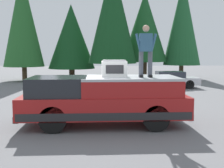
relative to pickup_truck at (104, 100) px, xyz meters
The scene contains 10 objects.
ground_plane 1.03m from the pickup_truck, 39.33° to the left, with size 90.00×90.00×0.00m, color slate.
pickup_truck is the anchor object (origin of this frame).
compressor_unit 1.12m from the pickup_truck, 67.11° to the right, with size 0.65×0.84×0.56m.
person_on_truck_bed 2.17m from the pickup_truck, 100.32° to the right, with size 0.29×0.72×1.69m.
parked_car_silver 11.15m from the pickup_truck, 25.94° to the right, with size 1.64×4.10×1.16m.
conifer_far_left 19.20m from the pickup_truck, 25.02° to the right, with size 3.46×3.46×9.52m.
conifer_left 18.06m from the pickup_truck, 14.25° to the right, with size 4.27×4.27×8.16m.
conifer_center_left 16.15m from the pickup_truck, ahead, with size 4.24×4.24×10.27m.
conifer_center_right 17.91m from the pickup_truck, ahead, with size 4.41×4.41×7.02m.
conifer_right 17.76m from the pickup_truck, 22.71° to the left, with size 3.53×3.53×9.59m.
Camera 1 is at (-9.70, -0.08, 2.43)m, focal length 44.59 mm.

